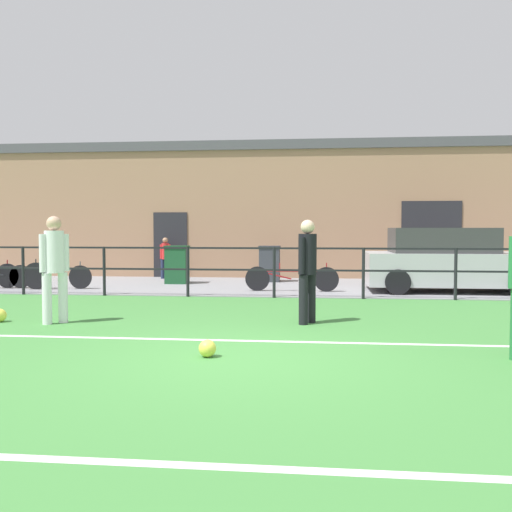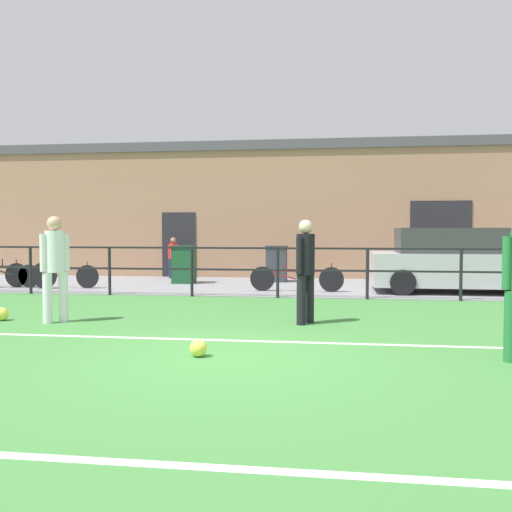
# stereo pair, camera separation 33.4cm
# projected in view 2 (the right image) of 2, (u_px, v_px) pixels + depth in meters

# --- Properties ---
(ground) EXTENTS (60.00, 44.00, 0.04)m
(ground) POSITION_uv_depth(u_px,v_px,m) (229.00, 358.00, 6.88)
(ground) COLOR #42843D
(field_line_touchline) EXTENTS (36.00, 0.11, 0.00)m
(field_line_touchline) POSITION_uv_depth(u_px,v_px,m) (242.00, 341.00, 7.87)
(field_line_touchline) COLOR white
(field_line_touchline) RESTS_ON ground
(field_line_hash) EXTENTS (36.00, 0.11, 0.00)m
(field_line_hash) POSITION_uv_depth(u_px,v_px,m) (140.00, 463.00, 3.75)
(field_line_hash) COLOR white
(field_line_hash) RESTS_ON ground
(pavement_strip) EXTENTS (48.00, 5.00, 0.02)m
(pavement_strip) POSITION_uv_depth(u_px,v_px,m) (287.00, 286.00, 15.29)
(pavement_strip) COLOR gray
(pavement_strip) RESTS_ON ground
(perimeter_fence) EXTENTS (36.07, 0.07, 1.15)m
(perimeter_fence) POSITION_uv_depth(u_px,v_px,m) (278.00, 265.00, 12.78)
(perimeter_fence) COLOR black
(perimeter_fence) RESTS_ON ground
(clubhouse_facade) EXTENTS (28.00, 2.56, 4.36)m
(clubhouse_facade) POSITION_uv_depth(u_px,v_px,m) (296.00, 210.00, 18.85)
(clubhouse_facade) COLOR #A37A5B
(clubhouse_facade) RESTS_ON ground
(player_goalkeeper) EXTENTS (0.30, 0.42, 1.71)m
(player_goalkeeper) POSITION_uv_depth(u_px,v_px,m) (306.00, 265.00, 9.24)
(player_goalkeeper) COLOR black
(player_goalkeeper) RESTS_ON ground
(player_winger) EXTENTS (0.38, 0.37, 1.77)m
(player_winger) POSITION_uv_depth(u_px,v_px,m) (55.00, 262.00, 9.39)
(player_winger) COLOR white
(player_winger) RESTS_ON ground
(soccer_ball_match) EXTENTS (0.23, 0.23, 0.23)m
(soccer_ball_match) POSITION_uv_depth(u_px,v_px,m) (2.00, 314.00, 9.60)
(soccer_ball_match) COLOR #E5E04C
(soccer_ball_match) RESTS_ON ground
(soccer_ball_spare) EXTENTS (0.21, 0.21, 0.21)m
(soccer_ball_spare) POSITION_uv_depth(u_px,v_px,m) (198.00, 348.00, 6.89)
(soccer_ball_spare) COLOR #E5E04C
(soccer_ball_spare) RESTS_ON ground
(spectator_child) EXTENTS (0.35, 0.22, 1.28)m
(spectator_child) POSITION_uv_depth(u_px,v_px,m) (173.00, 255.00, 17.63)
(spectator_child) COLOR #232D4C
(spectator_child) RESTS_ON pavement_strip
(parked_car_red) EXTENTS (4.09, 1.92, 1.57)m
(parked_car_red) POSITION_uv_depth(u_px,v_px,m) (455.00, 262.00, 13.79)
(parked_car_red) COLOR #B7B7BC
(parked_car_red) RESTS_ON pavement_strip
(bicycle_parked_0) EXTENTS (2.40, 0.04, 0.78)m
(bicycle_parked_0) POSITION_uv_depth(u_px,v_px,m) (13.00, 274.00, 14.71)
(bicycle_parked_0) COLOR black
(bicycle_parked_0) RESTS_ON pavement_strip
(bicycle_parked_1) EXTENTS (2.23, 0.04, 0.71)m
(bicycle_parked_1) POSITION_uv_depth(u_px,v_px,m) (58.00, 276.00, 14.80)
(bicycle_parked_1) COLOR black
(bicycle_parked_1) RESTS_ON pavement_strip
(bicycle_parked_2) EXTENTS (2.32, 0.04, 0.71)m
(bicycle_parked_2) POSITION_uv_depth(u_px,v_px,m) (296.00, 278.00, 13.94)
(bicycle_parked_2) COLOR black
(bicycle_parked_2) RESTS_ON pavement_strip
(trash_bin_0) EXTENTS (0.62, 0.53, 1.05)m
(trash_bin_0) POSITION_uv_depth(u_px,v_px,m) (277.00, 264.00, 16.54)
(trash_bin_0) COLOR #33383D
(trash_bin_0) RESTS_ON pavement_strip
(trash_bin_1) EXTENTS (0.64, 0.55, 1.07)m
(trash_bin_1) POSITION_uv_depth(u_px,v_px,m) (184.00, 264.00, 16.06)
(trash_bin_1) COLOR #194C28
(trash_bin_1) RESTS_ON pavement_strip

